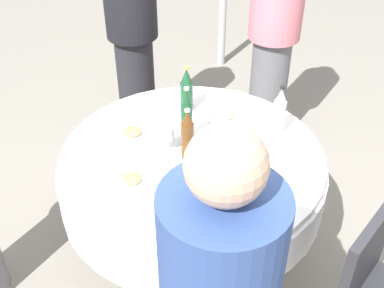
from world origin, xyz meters
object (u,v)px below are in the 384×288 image
object	(u,v)px
bottle_brown_rear	(187,136)
plate_south	(131,181)
bottle_clear_near	(279,112)
person_rear	(133,41)
bottle_green_west	(217,191)
bottle_dark_green_east	(187,91)
wine_glass_east	(167,134)
plate_mid	(260,158)
dining_table	(192,177)
plate_right	(227,117)
wine_glass_far	(196,154)
person_east	(273,38)
bottle_dark_green_far	(187,118)
plate_north	(132,134)

from	to	relation	value
bottle_brown_rear	plate_south	bearing A→B (deg)	-116.34
bottle_clear_near	person_rear	xyz separation A→B (m)	(-1.18, 0.48, -0.07)
bottle_green_west	bottle_dark_green_east	xyz separation A→B (m)	(-0.48, 0.66, -0.00)
wine_glass_east	plate_mid	world-z (taller)	wine_glass_east
dining_table	plate_right	world-z (taller)	plate_right
bottle_clear_near	wine_glass_east	distance (m)	0.58
dining_table	bottle_clear_near	bearing A→B (deg)	48.54
wine_glass_far	person_east	size ratio (longest dim) A/B	0.08
bottle_brown_rear	person_rear	size ratio (longest dim) A/B	0.18
bottle_dark_green_east	person_east	distance (m)	0.90
bottle_green_west	bottle_dark_green_far	world-z (taller)	bottle_dark_green_far
bottle_dark_green_far	person_rear	world-z (taller)	person_rear
bottle_green_west	wine_glass_far	world-z (taller)	bottle_green_west
bottle_green_west	plate_south	xyz separation A→B (m)	(-0.43, 0.00, -0.12)
bottle_dark_green_east	plate_right	size ratio (longest dim) A/B	1.31
plate_south	plate_mid	bearing A→B (deg)	42.65
dining_table	wine_glass_east	world-z (taller)	wine_glass_east
person_east	dining_table	bearing A→B (deg)	-90.00
plate_mid	plate_north	bearing A→B (deg)	-169.93
plate_mid	bottle_dark_green_east	bearing A→B (deg)	156.49
bottle_clear_near	person_east	bearing A→B (deg)	111.17
person_rear	bottle_brown_rear	bearing A→B (deg)	-91.32
bottle_brown_rear	bottle_dark_green_east	size ratio (longest dim) A/B	1.02
bottle_green_west	person_rear	size ratio (longest dim) A/B	0.18
dining_table	bottle_dark_green_far	size ratio (longest dim) A/B	4.13
wine_glass_far	plate_mid	bearing A→B (deg)	40.54
wine_glass_east	wine_glass_far	bearing A→B (deg)	-18.36
dining_table	bottle_dark_green_far	world-z (taller)	bottle_dark_green_far
wine_glass_far	plate_mid	xyz separation A→B (m)	(0.24, 0.21, -0.08)
dining_table	person_rear	bearing A→B (deg)	136.11
bottle_brown_rear	plate_north	world-z (taller)	bottle_brown_rear
plate_north	plate_mid	bearing A→B (deg)	10.07
bottle_dark_green_far	person_rear	xyz separation A→B (m)	(-0.81, 0.77, -0.09)
bottle_dark_green_far	bottle_green_west	bearing A→B (deg)	-48.79
bottle_green_west	bottle_dark_green_east	bearing A→B (deg)	126.24
dining_table	plate_south	xyz separation A→B (m)	(-0.15, -0.32, 0.16)
wine_glass_east	person_rear	xyz separation A→B (m)	(-0.75, 0.87, -0.04)
plate_north	person_rear	size ratio (longest dim) A/B	0.16
bottle_clear_near	person_rear	distance (m)	1.28
wine_glass_east	wine_glass_far	size ratio (longest dim) A/B	1.09
bottle_dark_green_far	plate_south	bearing A→B (deg)	-102.45
plate_right	person_rear	xyz separation A→B (m)	(-0.90, 0.48, 0.05)
dining_table	wine_glass_east	distance (m)	0.28
bottle_dark_green_far	wine_glass_east	distance (m)	0.13
wine_glass_east	person_rear	distance (m)	1.15
person_east	person_rear	bearing A→B (deg)	-157.02
plate_right	person_rear	bearing A→B (deg)	151.89
bottle_green_west	dining_table	bearing A→B (deg)	130.85
bottle_dark_green_far	plate_mid	world-z (taller)	bottle_dark_green_far
bottle_clear_near	bottle_brown_rear	world-z (taller)	bottle_clear_near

